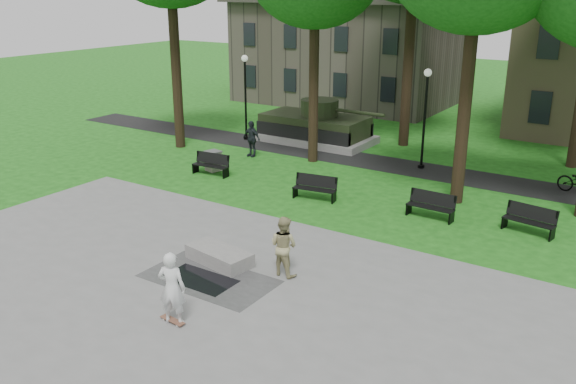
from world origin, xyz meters
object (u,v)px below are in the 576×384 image
at_px(concrete_block, 219,256).
at_px(trash_bin, 213,161).
at_px(park_bench_0, 212,164).
at_px(skateboarder, 172,288).
at_px(friend_watching, 284,246).

xyz_separation_m(concrete_block, trash_bin, (-6.71, 7.74, 0.24)).
bearing_deg(trash_bin, park_bench_0, -57.22).
xyz_separation_m(concrete_block, park_bench_0, (-6.36, 7.20, 0.28)).
height_order(skateboarder, park_bench_0, skateboarder).
distance_m(park_bench_0, trash_bin, 0.65).
distance_m(concrete_block, friend_watching, 2.31).
xyz_separation_m(park_bench_0, trash_bin, (-0.35, 0.54, -0.04)).
bearing_deg(park_bench_0, friend_watching, -43.33).
xyz_separation_m(skateboarder, trash_bin, (-8.04, 11.21, -0.53)).
bearing_deg(friend_watching, trash_bin, -35.29).
relative_size(concrete_block, friend_watching, 1.18).
relative_size(concrete_block, trash_bin, 2.29).
bearing_deg(trash_bin, skateboarder, -54.35).
distance_m(skateboarder, friend_watching, 3.98).
height_order(park_bench_0, trash_bin, park_bench_0).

